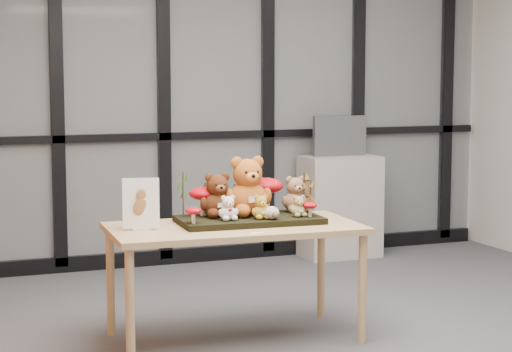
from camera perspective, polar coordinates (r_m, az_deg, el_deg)
name	(u,v)px	position (r m, az deg, el deg)	size (l,w,h in m)	color
floor	(353,340)	(5.58, 6.00, -9.99)	(5.00, 5.00, 0.00)	#4A4A4F
room_shell	(357,53)	(5.35, 6.22, 7.54)	(5.00, 5.00, 5.00)	beige
glass_partition	(217,90)	(7.63, -2.42, 5.29)	(4.90, 0.06, 2.78)	#2D383F
display_table	(234,237)	(5.42, -1.34, -3.75)	(1.49, 0.80, 0.68)	tan
diorama_tray	(249,220)	(5.49, -0.42, -2.71)	(0.84, 0.42, 0.04)	black
bear_pooh_yellow	(247,183)	(5.52, -0.54, -0.42)	(0.30, 0.27, 0.39)	#B3581C
bear_brown_medium	(217,193)	(5.47, -2.40, -1.02)	(0.22, 0.20, 0.29)	#461F0D
bear_tan_back	(295,192)	(5.67, 2.44, -0.99)	(0.19, 0.17, 0.24)	#8A5E40
bear_small_yellow	(261,206)	(5.40, 0.30, -1.84)	(0.12, 0.11, 0.16)	#BC8C25
bear_white_bow	(228,207)	(5.35, -1.74, -1.89)	(0.12, 0.11, 0.16)	white
bear_beige_small	(299,205)	(5.49, 2.65, -1.79)	(0.11, 0.10, 0.14)	#9D8951
plush_cream_hedgehog	(272,212)	(5.38, 0.99, -2.24)	(0.06, 0.06, 0.08)	beige
mushroom_back_left	(203,200)	(5.52, -3.26, -1.47)	(0.17, 0.17, 0.19)	#A5050F
mushroom_back_right	(266,193)	(5.65, 0.63, -1.06)	(0.21, 0.21, 0.23)	#A5050F
mushroom_front_left	(193,214)	(5.25, -3.88, -2.37)	(0.09, 0.09, 0.10)	#A5050F
mushroom_front_right	(310,209)	(5.49, 3.34, -2.01)	(0.09, 0.09, 0.10)	#A5050F
sprig_green_far_left	(183,195)	(5.47, -4.51, -1.15)	(0.05, 0.05, 0.27)	#1F3E0E
sprig_green_mid_left	(205,199)	(5.55, -3.14, -1.40)	(0.05, 0.05, 0.20)	#1F3E0E
sprig_dry_far_right	(304,192)	(5.68, 2.97, -0.99)	(0.05, 0.05, 0.24)	brown
sprig_dry_mid_right	(311,197)	(5.58, 3.38, -1.30)	(0.05, 0.05, 0.21)	brown
sprig_green_centre	(235,199)	(5.61, -1.30, -1.41)	(0.05, 0.05, 0.18)	#1F3E0E
sign_holder	(141,206)	(5.27, -7.09, -1.84)	(0.21, 0.08, 0.30)	silver
label_card	(258,233)	(5.15, 0.10, -3.52)	(0.08, 0.03, 0.00)	white
cabinet	(340,206)	(7.89, 5.18, -1.88)	(0.65, 0.38, 0.86)	#AAA198
monitor	(340,136)	(7.84, 5.17, 2.47)	(0.48, 0.05, 0.34)	#4A4D51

